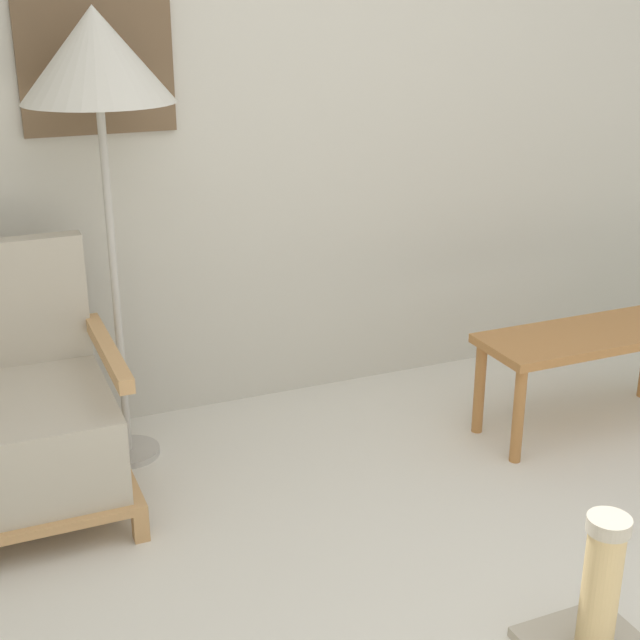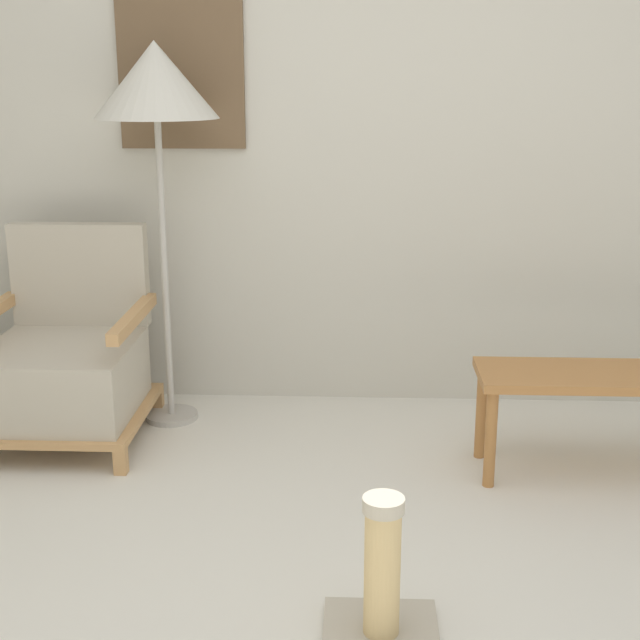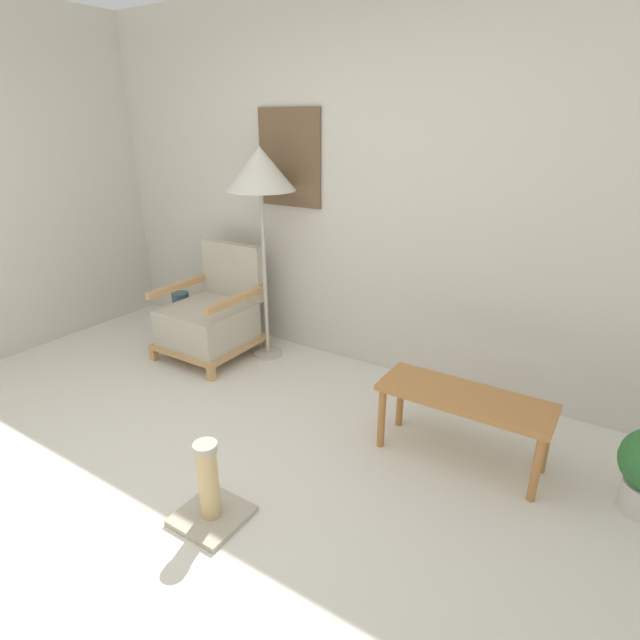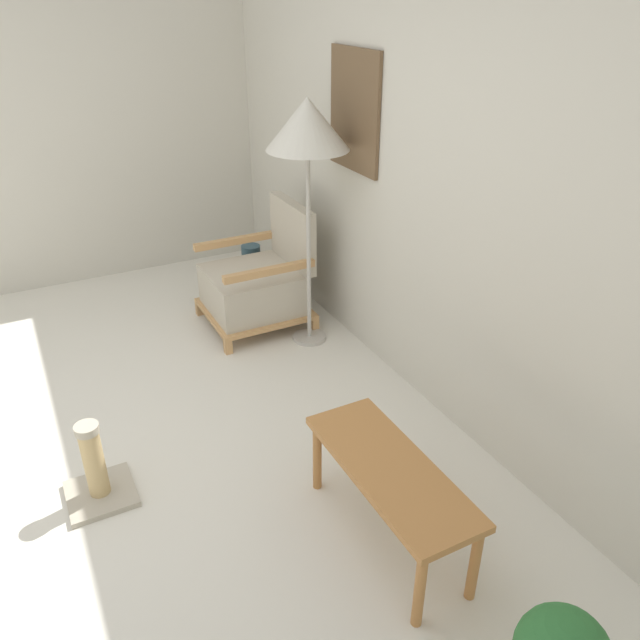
{
  "view_description": "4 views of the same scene",
  "coord_description": "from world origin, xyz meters",
  "px_view_note": "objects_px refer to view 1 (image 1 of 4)",
  "views": [
    {
      "loc": [
        -1.19,
        -1.33,
        1.69
      ],
      "look_at": [
        0.02,
        1.5,
        0.55
      ],
      "focal_mm": 50.0,
      "sensor_mm": 36.0,
      "label": 1
    },
    {
      "loc": [
        0.17,
        -1.98,
        1.53
      ],
      "look_at": [
        0.02,
        1.5,
        0.55
      ],
      "focal_mm": 50.0,
      "sensor_mm": 36.0,
      "label": 2
    },
    {
      "loc": [
        1.73,
        -1.16,
        1.82
      ],
      "look_at": [
        0.02,
        1.5,
        0.55
      ],
      "focal_mm": 28.0,
      "sensor_mm": 36.0,
      "label": 3
    },
    {
      "loc": [
        2.79,
        0.07,
        2.24
      ],
      "look_at": [
        0.02,
        1.5,
        0.55
      ],
      "focal_mm": 35.0,
      "sensor_mm": 36.0,
      "label": 4
    }
  ],
  "objects_px": {
    "floor_lamp": "(96,65)",
    "scratching_post": "(597,613)",
    "coffee_table": "(592,346)",
    "armchair": "(18,422)"
  },
  "relations": [
    {
      "from": "floor_lamp",
      "to": "scratching_post",
      "type": "relative_size",
      "value": 3.77
    },
    {
      "from": "coffee_table",
      "to": "armchair",
      "type": "bearing_deg",
      "value": 172.73
    },
    {
      "from": "armchair",
      "to": "scratching_post",
      "type": "xyz_separation_m",
      "value": [
        1.32,
        -1.39,
        -0.18
      ]
    },
    {
      "from": "armchair",
      "to": "floor_lamp",
      "type": "height_order",
      "value": "floor_lamp"
    },
    {
      "from": "armchair",
      "to": "floor_lamp",
      "type": "xyz_separation_m",
      "value": [
        0.4,
        0.22,
        1.14
      ]
    },
    {
      "from": "coffee_table",
      "to": "scratching_post",
      "type": "bearing_deg",
      "value": -127.69
    },
    {
      "from": "scratching_post",
      "to": "coffee_table",
      "type": "bearing_deg",
      "value": 52.31
    },
    {
      "from": "floor_lamp",
      "to": "coffee_table",
      "type": "relative_size",
      "value": 1.76
    },
    {
      "from": "floor_lamp",
      "to": "coffee_table",
      "type": "xyz_separation_m",
      "value": [
        1.78,
        -0.49,
        -1.1
      ]
    },
    {
      "from": "armchair",
      "to": "coffee_table",
      "type": "relative_size",
      "value": 0.94
    }
  ]
}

